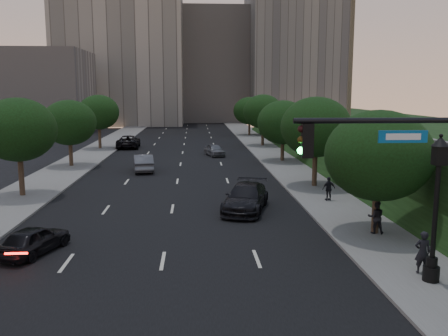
{
  "coord_description": "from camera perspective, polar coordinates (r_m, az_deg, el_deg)",
  "views": [
    {
      "loc": [
        1.38,
        -14.24,
        7.09
      ],
      "look_at": [
        2.74,
        7.3,
        3.6
      ],
      "focal_mm": 38.0,
      "sensor_mm": 36.0,
      "label": 1
    }
  ],
  "objects": [
    {
      "name": "pedestrian_c",
      "position": [
        31.22,
        12.49,
        -2.44
      ],
      "size": [
        0.96,
        0.58,
        1.53
      ],
      "primitive_type": "imported",
      "rotation": [
        0.0,
        0.0,
        3.39
      ],
      "color": "black",
      "rests_on": "sidewalk_right"
    },
    {
      "name": "tree_right_c",
      "position": [
        48.18,
        7.1,
        5.47
      ],
      "size": [
        5.2,
        5.2,
        6.24
      ],
      "color": "#38281C",
      "rests_on": "ground"
    },
    {
      "name": "sedan_far_right",
      "position": [
        52.69,
        -1.15,
        2.18
      ],
      "size": [
        2.53,
        4.16,
        1.32
      ],
      "primitive_type": "imported",
      "rotation": [
        0.0,
        0.0,
        0.27
      ],
      "color": "slate",
      "rests_on": "ground"
    },
    {
      "name": "road_surface",
      "position": [
        44.83,
        -5.33,
        0.06
      ],
      "size": [
        16.0,
        140.0,
        0.02
      ],
      "primitive_type": "cube",
      "color": "black",
      "rests_on": "ground"
    },
    {
      "name": "tree_left_b",
      "position": [
        34.39,
        -23.52,
        4.23
      ],
      "size": [
        5.0,
        5.0,
        6.71
      ],
      "color": "#38281C",
      "rests_on": "ground"
    },
    {
      "name": "tree_right_a",
      "position": [
        24.16,
        18.1,
        1.43
      ],
      "size": [
        5.2,
        5.2,
        6.24
      ],
      "color": "#38281C",
      "rests_on": "ground"
    },
    {
      "name": "office_block_mid",
      "position": [
        116.48,
        -1.36,
        12.09
      ],
      "size": [
        22.0,
        18.0,
        26.0
      ],
      "primitive_type": "cube",
      "color": "#A8A09A",
      "rests_on": "ground"
    },
    {
      "name": "sedan_far_left",
      "position": [
        61.33,
        -11.42,
        3.13
      ],
      "size": [
        2.93,
        5.92,
        1.61
      ],
      "primitive_type": "imported",
      "rotation": [
        0.0,
        0.0,
        3.19
      ],
      "color": "black",
      "rests_on": "ground"
    },
    {
      "name": "pedestrian_b",
      "position": [
        24.66,
        17.81,
        -5.64
      ],
      "size": [
        0.89,
        0.75,
        1.63
      ],
      "primitive_type": "imported",
      "rotation": [
        0.0,
        0.0,
        2.96
      ],
      "color": "black",
      "rests_on": "sidewalk_right"
    },
    {
      "name": "street_lamp",
      "position": [
        18.91,
        24.07,
        -5.26
      ],
      "size": [
        0.64,
        0.64,
        5.62
      ],
      "color": "black",
      "rests_on": "ground"
    },
    {
      "name": "ground",
      "position": [
        15.97,
        -8.58,
        -17.28
      ],
      "size": [
        160.0,
        160.0,
        0.0
      ],
      "primitive_type": "plane",
      "color": "black",
      "rests_on": "ground"
    },
    {
      "name": "office_block_filler",
      "position": [
        88.58,
        -21.86,
        8.48
      ],
      "size": [
        18.0,
        16.0,
        14.0
      ],
      "primitive_type": "cube",
      "color": "#A8A09A",
      "rests_on": "ground"
    },
    {
      "name": "tree_left_c",
      "position": [
        46.81,
        -18.13,
        5.2
      ],
      "size": [
        5.0,
        5.0,
        6.34
      ],
      "color": "#38281C",
      "rests_on": "ground"
    },
    {
      "name": "tree_right_d",
      "position": [
        61.94,
        4.71,
        6.78
      ],
      "size": [
        5.2,
        5.2,
        6.74
      ],
      "color": "#38281C",
      "rests_on": "ground"
    },
    {
      "name": "sedan_near_left",
      "position": [
        22.69,
        -21.89,
        -8.01
      ],
      "size": [
        2.69,
        4.06,
        1.28
      ],
      "primitive_type": "imported",
      "rotation": [
        0.0,
        0.0,
        2.8
      ],
      "color": "black",
      "rests_on": "ground"
    },
    {
      "name": "office_block_left",
      "position": [
        107.72,
        -12.16,
        13.73
      ],
      "size": [
        26.0,
        20.0,
        32.0
      ],
      "primitive_type": "cube",
      "color": "gray",
      "rests_on": "ground"
    },
    {
      "name": "embankment",
      "position": [
        47.28,
        22.29,
        2.32
      ],
      "size": [
        18.0,
        90.0,
        4.0
      ],
      "primitive_type": "cube",
      "color": "black",
      "rests_on": "ground"
    },
    {
      "name": "pedestrian_a",
      "position": [
        20.02,
        22.78,
        -9.32
      ],
      "size": [
        0.65,
        0.47,
        1.67
      ],
      "primitive_type": "imported",
      "rotation": [
        0.0,
        0.0,
        3.02
      ],
      "color": "black",
      "rests_on": "sidewalk_right"
    },
    {
      "name": "parapet_wall",
      "position": [
        44.03,
        12.43,
        5.41
      ],
      "size": [
        0.35,
        90.0,
        0.7
      ],
      "primitive_type": "cube",
      "color": "slate",
      "rests_on": "embankment"
    },
    {
      "name": "sedan_mid_left",
      "position": [
        43.06,
        -9.68,
        0.62
      ],
      "size": [
        2.31,
        4.89,
        1.55
      ],
      "primitive_type": "imported",
      "rotation": [
        0.0,
        0.0,
        3.29
      ],
      "color": "#53555B",
      "rests_on": "ground"
    },
    {
      "name": "sidewalk_right",
      "position": [
        45.67,
        7.64,
        0.27
      ],
      "size": [
        4.5,
        140.0,
        0.15
      ],
      "primitive_type": "cube",
      "color": "slate",
      "rests_on": "ground"
    },
    {
      "name": "sidewalk_left",
      "position": [
        46.28,
        -18.12,
        0.01
      ],
      "size": [
        4.5,
        140.0,
        0.15
      ],
      "primitive_type": "cube",
      "color": "slate",
      "rests_on": "ground"
    },
    {
      "name": "tree_left_d",
      "position": [
        60.44,
        -14.85,
        6.5
      ],
      "size": [
        5.0,
        5.0,
        6.71
      ],
      "color": "#38281C",
      "rests_on": "ground"
    },
    {
      "name": "tree_right_b",
      "position": [
        35.48,
        11.0,
        4.86
      ],
      "size": [
        5.2,
        5.2,
        6.74
      ],
      "color": "#38281C",
      "rests_on": "ground"
    },
    {
      "name": "traffic_signal_mast",
      "position": [
        15.01,
        24.48,
        -4.82
      ],
      "size": [
        5.68,
        0.56,
        7.0
      ],
      "color": "black",
      "rests_on": "ground"
    },
    {
      "name": "tree_right_e",
      "position": [
        76.82,
        3.08,
        6.89
      ],
      "size": [
        5.2,
        5.2,
        6.24
      ],
      "color": "#38281C",
      "rests_on": "ground"
    },
    {
      "name": "office_block_right",
      "position": [
        113.07,
        8.22,
        14.63
      ],
      "size": [
        20.0,
        22.0,
        36.0
      ],
      "primitive_type": "cube",
      "color": "slate",
      "rests_on": "ground"
    },
    {
      "name": "sedan_near_right",
      "position": [
        28.43,
        2.63,
        -3.6
      ],
      "size": [
        3.67,
        5.94,
        1.61
      ],
      "primitive_type": "imported",
      "rotation": [
        0.0,
        0.0,
        -0.27
      ],
      "color": "black",
      "rests_on": "ground"
    }
  ]
}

